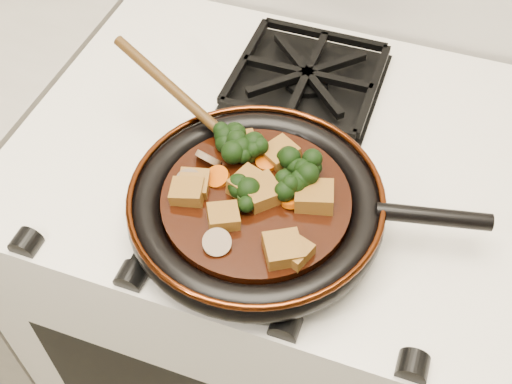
% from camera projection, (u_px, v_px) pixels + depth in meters
% --- Properties ---
extents(stove, '(0.76, 0.60, 0.90)m').
position_uv_depth(stove, '(273.00, 298.00, 1.29)').
color(stove, white).
rests_on(stove, ground).
extents(burner_grate_front, '(0.23, 0.23, 0.03)m').
position_uv_depth(burner_grate_front, '(246.00, 210.00, 0.85)').
color(burner_grate_front, black).
rests_on(burner_grate_front, stove).
extents(burner_grate_back, '(0.23, 0.23, 0.03)m').
position_uv_depth(burner_grate_back, '(307.00, 78.00, 1.01)').
color(burner_grate_back, black).
rests_on(burner_grate_back, stove).
extents(skillet, '(0.45, 0.33, 0.05)m').
position_uv_depth(skillet, '(258.00, 205.00, 0.81)').
color(skillet, black).
rests_on(skillet, burner_grate_front).
extents(braising_sauce, '(0.24, 0.24, 0.02)m').
position_uv_depth(braising_sauce, '(256.00, 202.00, 0.81)').
color(braising_sauce, black).
rests_on(braising_sauce, skillet).
extents(tofu_cube_0, '(0.06, 0.06, 0.03)m').
position_uv_depth(tofu_cube_0, '(280.00, 154.00, 0.84)').
color(tofu_cube_0, brown).
rests_on(tofu_cube_0, braising_sauce).
extents(tofu_cube_1, '(0.06, 0.06, 0.03)m').
position_uv_depth(tofu_cube_1, '(314.00, 197.00, 0.79)').
color(tofu_cube_1, brown).
rests_on(tofu_cube_1, braising_sauce).
extents(tofu_cube_2, '(0.06, 0.06, 0.02)m').
position_uv_depth(tofu_cube_2, '(283.00, 250.00, 0.74)').
color(tofu_cube_2, brown).
rests_on(tofu_cube_2, braising_sauce).
extents(tofu_cube_3, '(0.06, 0.06, 0.03)m').
position_uv_depth(tofu_cube_3, '(262.00, 192.00, 0.80)').
color(tofu_cube_3, brown).
rests_on(tofu_cube_3, braising_sauce).
extents(tofu_cube_4, '(0.05, 0.05, 0.02)m').
position_uv_depth(tofu_cube_4, '(243.00, 143.00, 0.85)').
color(tofu_cube_4, brown).
rests_on(tofu_cube_4, braising_sauce).
extents(tofu_cube_5, '(0.05, 0.05, 0.02)m').
position_uv_depth(tofu_cube_5, '(194.00, 184.00, 0.81)').
color(tofu_cube_5, brown).
rests_on(tofu_cube_5, braising_sauce).
extents(tofu_cube_6, '(0.05, 0.06, 0.03)m').
position_uv_depth(tofu_cube_6, '(249.00, 185.00, 0.80)').
color(tofu_cube_6, brown).
rests_on(tofu_cube_6, braising_sauce).
extents(tofu_cube_7, '(0.05, 0.04, 0.03)m').
position_uv_depth(tofu_cube_7, '(188.00, 193.00, 0.80)').
color(tofu_cube_7, brown).
rests_on(tofu_cube_7, braising_sauce).
extents(tofu_cube_8, '(0.05, 0.04, 0.02)m').
position_uv_depth(tofu_cube_8, '(295.00, 251.00, 0.74)').
color(tofu_cube_8, brown).
rests_on(tofu_cube_8, braising_sauce).
extents(tofu_cube_9, '(0.05, 0.05, 0.02)m').
position_uv_depth(tofu_cube_9, '(223.00, 217.00, 0.77)').
color(tofu_cube_9, brown).
rests_on(tofu_cube_9, braising_sauce).
extents(broccoli_floret_0, '(0.09, 0.08, 0.07)m').
position_uv_depth(broccoli_floret_0, '(288.00, 168.00, 0.82)').
color(broccoli_floret_0, black).
rests_on(broccoli_floret_0, braising_sauce).
extents(broccoli_floret_1, '(0.07, 0.07, 0.07)m').
position_uv_depth(broccoli_floret_1, '(251.00, 155.00, 0.83)').
color(broccoli_floret_1, black).
rests_on(broccoli_floret_1, braising_sauce).
extents(broccoli_floret_2, '(0.08, 0.08, 0.07)m').
position_uv_depth(broccoli_floret_2, '(311.00, 173.00, 0.81)').
color(broccoli_floret_2, black).
rests_on(broccoli_floret_2, braising_sauce).
extents(broccoli_floret_3, '(0.08, 0.08, 0.05)m').
position_uv_depth(broccoli_floret_3, '(242.00, 196.00, 0.79)').
color(broccoli_floret_3, black).
rests_on(broccoli_floret_3, braising_sauce).
extents(broccoli_floret_4, '(0.08, 0.08, 0.07)m').
position_uv_depth(broccoli_floret_4, '(225.00, 140.00, 0.85)').
color(broccoli_floret_4, black).
rests_on(broccoli_floret_4, braising_sauce).
extents(broccoli_floret_5, '(0.08, 0.07, 0.07)m').
position_uv_depth(broccoli_floret_5, '(289.00, 186.00, 0.80)').
color(broccoli_floret_5, black).
rests_on(broccoli_floret_5, braising_sauce).
extents(broccoli_floret_6, '(0.07, 0.07, 0.06)m').
position_uv_depth(broccoli_floret_6, '(236.00, 152.00, 0.84)').
color(broccoli_floret_6, black).
rests_on(broccoli_floret_6, braising_sauce).
extents(carrot_coin_0, '(0.03, 0.03, 0.02)m').
position_uv_depth(carrot_coin_0, '(217.00, 177.00, 0.82)').
color(carrot_coin_0, '#C24A05').
rests_on(carrot_coin_0, braising_sauce).
extents(carrot_coin_1, '(0.03, 0.03, 0.02)m').
position_uv_depth(carrot_coin_1, '(267.00, 161.00, 0.83)').
color(carrot_coin_1, '#C24A05').
rests_on(carrot_coin_1, braising_sauce).
extents(carrot_coin_2, '(0.03, 0.03, 0.02)m').
position_uv_depth(carrot_coin_2, '(302.00, 190.00, 0.80)').
color(carrot_coin_2, '#C24A05').
rests_on(carrot_coin_2, braising_sauce).
extents(carrot_coin_3, '(0.03, 0.03, 0.02)m').
position_uv_depth(carrot_coin_3, '(292.00, 201.00, 0.79)').
color(carrot_coin_3, '#C24A05').
rests_on(carrot_coin_3, braising_sauce).
extents(mushroom_slice_0, '(0.05, 0.05, 0.02)m').
position_uv_depth(mushroom_slice_0, '(217.00, 243.00, 0.75)').
color(mushroom_slice_0, '#7B6147').
rests_on(mushroom_slice_0, braising_sauce).
extents(mushroom_slice_1, '(0.04, 0.04, 0.03)m').
position_uv_depth(mushroom_slice_1, '(189.00, 182.00, 0.81)').
color(mushroom_slice_1, '#7B6147').
rests_on(mushroom_slice_1, braising_sauce).
extents(mushroom_slice_2, '(0.04, 0.04, 0.03)m').
position_uv_depth(mushroom_slice_2, '(208.00, 158.00, 0.84)').
color(mushroom_slice_2, '#7B6147').
rests_on(mushroom_slice_2, braising_sauce).
extents(wooden_spoon, '(0.15, 0.08, 0.23)m').
position_uv_depth(wooden_spoon, '(202.00, 115.00, 0.86)').
color(wooden_spoon, '#40280D').
rests_on(wooden_spoon, braising_sauce).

